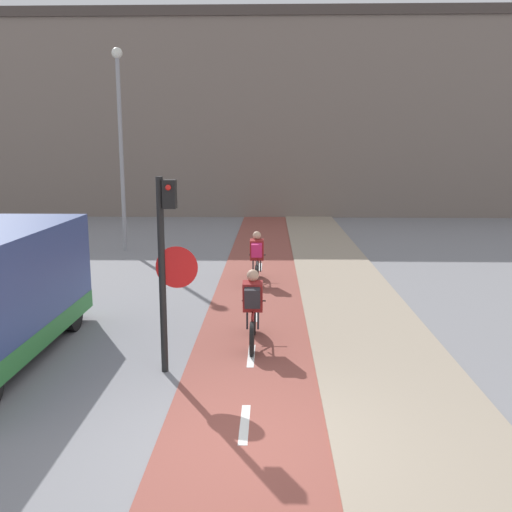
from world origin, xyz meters
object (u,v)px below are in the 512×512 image
traffic_light_pole (167,254)px  street_lamp_far (120,130)px  cyclist_far (257,258)px  cyclist_near (253,309)px

traffic_light_pole → street_lamp_far: (-3.53, 11.01, 2.23)m
traffic_light_pole → cyclist_far: size_ratio=1.91×
cyclist_near → traffic_light_pole: bearing=-136.1°
street_lamp_far → cyclist_far: bearing=-45.3°
traffic_light_pole → cyclist_near: (1.31, 1.26, -1.26)m
cyclist_far → cyclist_near: bearing=-89.4°
traffic_light_pole → cyclist_far: 6.43m
street_lamp_far → cyclist_near: bearing=-63.6°
cyclist_near → cyclist_far: 4.92m
cyclist_near → street_lamp_far: bearing=116.4°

